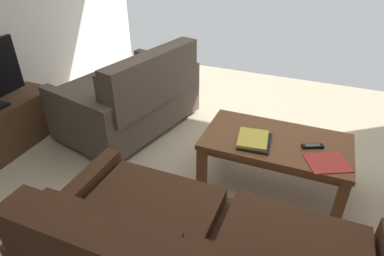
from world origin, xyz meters
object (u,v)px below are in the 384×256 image
Objects in this scene: loveseat_near at (132,97)px; loose_magazine at (327,163)px; book_stack at (254,140)px; tv_remote at (313,146)px; coffee_table at (275,147)px.

loose_magazine is at bearing 164.59° from loveseat_near.
book_stack is at bearing -123.08° from loose_magazine.
tv_remote is at bearing -166.81° from book_stack.
tv_remote is (-1.77, 0.36, 0.08)m from loveseat_near.
book_stack is at bearing 13.19° from tv_remote.
book_stack is (-1.35, 0.46, 0.09)m from loveseat_near.
coffee_table is 0.42m from loose_magazine.
book_stack is at bearing 161.28° from loveseat_near.
loveseat_near reaches higher than book_stack.
loveseat_near is at bearing -18.72° from book_stack.
loose_magazine reaches higher than coffee_table.
loveseat_near is 5.06× the size of book_stack.
loose_magazine is (-0.53, 0.06, -0.02)m from book_stack.
book_stack reaches higher than coffee_table.
book_stack is 1.82× the size of tv_remote.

